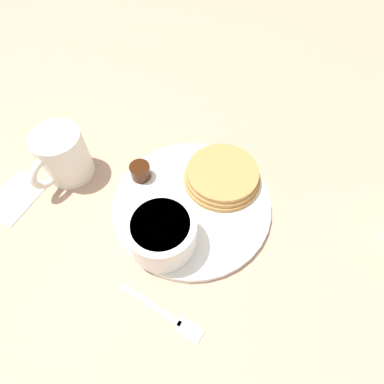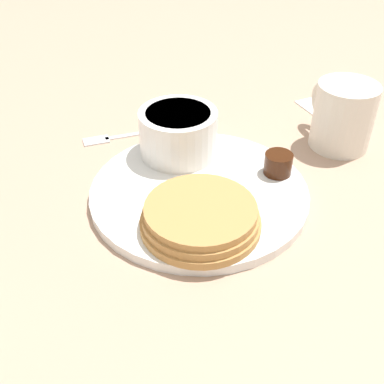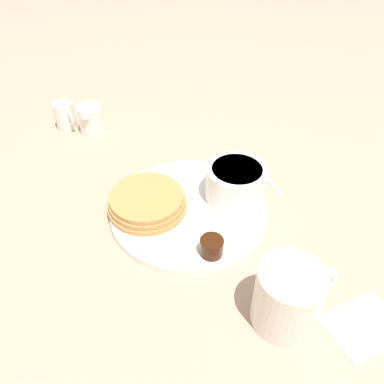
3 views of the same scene
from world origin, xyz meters
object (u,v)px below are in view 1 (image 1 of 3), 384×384
plate (192,204)px  fork (169,317)px  coffee_mug (63,156)px  bowl (162,232)px

plate → fork: (-0.16, -0.08, -0.00)m
plate → fork: 0.18m
coffee_mug → fork: 0.31m
plate → fork: size_ratio=1.96×
plate → bowl: bowl is taller
bowl → fork: bearing=-137.4°
bowl → coffee_mug: size_ratio=0.89×
fork → plate: bearing=26.1°
plate → bowl: 0.09m
bowl → fork: 0.11m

